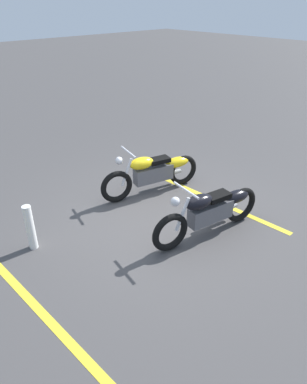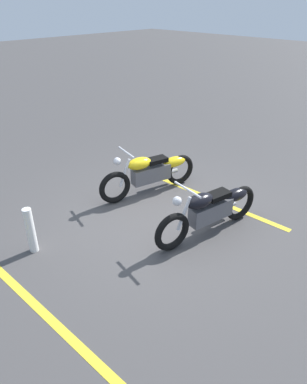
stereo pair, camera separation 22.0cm
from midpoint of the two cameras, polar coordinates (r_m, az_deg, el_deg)
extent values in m
plane|color=#474444|center=(6.61, 0.28, -4.32)|extent=(60.00, 60.00, 0.00)
torus|color=black|center=(7.01, -7.12, 0.72)|extent=(0.68, 0.27, 0.67)
torus|color=black|center=(7.70, 3.46, 3.60)|extent=(0.68, 0.27, 0.67)
cube|color=#59595E|center=(7.30, -1.26, 2.92)|extent=(0.87, 0.42, 0.32)
ellipsoid|color=yellow|center=(7.06, -3.19, 4.60)|extent=(0.57, 0.40, 0.24)
ellipsoid|color=yellow|center=(7.52, 2.50, 4.88)|extent=(0.60, 0.37, 0.22)
cube|color=black|center=(7.25, -0.39, 5.15)|extent=(0.49, 0.34, 0.09)
cylinder|color=silver|center=(6.98, -5.54, 3.07)|extent=(0.27, 0.12, 0.56)
cylinder|color=silver|center=(6.82, -5.33, 6.37)|extent=(0.19, 0.61, 0.04)
sphere|color=silver|center=(6.80, -6.79, 4.93)|extent=(0.15, 0.15, 0.15)
cylinder|color=silver|center=(7.67, 0.81, 2.93)|extent=(0.70, 0.26, 0.09)
torus|color=black|center=(5.69, 1.90, -6.45)|extent=(0.68, 0.23, 0.67)
torus|color=black|center=(6.60, 12.82, -1.76)|extent=(0.68, 0.23, 0.67)
cube|color=#59595E|center=(6.10, 8.18, -3.13)|extent=(0.87, 0.37, 0.32)
ellipsoid|color=black|center=(5.78, 6.41, -1.46)|extent=(0.56, 0.37, 0.24)
ellipsoid|color=black|center=(6.39, 12.05, -0.46)|extent=(0.59, 0.34, 0.22)
cube|color=black|center=(6.04, 9.28, -0.50)|extent=(0.48, 0.32, 0.09)
cylinder|color=silver|center=(5.66, 3.81, -3.52)|extent=(0.27, 0.10, 0.56)
cylinder|color=silver|center=(5.48, 4.36, 0.38)|extent=(0.15, 0.62, 0.04)
sphere|color=silver|center=(5.44, 2.66, -1.49)|extent=(0.15, 0.15, 0.15)
cylinder|color=silver|center=(6.51, 9.86, -2.69)|extent=(0.70, 0.21, 0.09)
cylinder|color=white|center=(5.98, -20.18, -5.84)|extent=(0.14, 0.14, 0.79)
cube|color=yellow|center=(7.28, 8.91, -1.29)|extent=(0.25, 3.20, 0.01)
cube|color=yellow|center=(5.17, -18.74, -17.74)|extent=(0.25, 3.20, 0.01)
camera|label=1|loc=(0.11, 88.97, 0.57)|focal=33.14mm
camera|label=2|loc=(0.11, -91.03, -0.57)|focal=33.14mm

